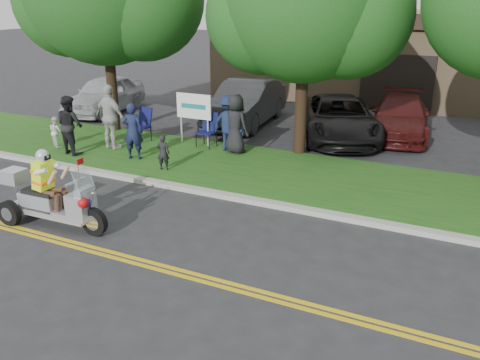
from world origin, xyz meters
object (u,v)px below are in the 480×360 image
at_px(lawn_chair_a, 143,122).
at_px(parked_car_mid, 339,118).
at_px(trike_scooter, 50,200).
at_px(lawn_chair_b, 208,127).
at_px(parked_car_far_left, 105,95).
at_px(spectator_adult_mid, 70,125).
at_px(parked_car_left, 246,103).
at_px(spectator_adult_left, 133,131).
at_px(spectator_adult_right, 110,117).
at_px(parked_car_right, 400,117).

xyz_separation_m(lawn_chair_a, parked_car_mid, (5.69, 3.44, -0.01)).
distance_m(trike_scooter, parked_car_mid, 10.29).
bearing_deg(parked_car_mid, lawn_chair_b, -161.39).
height_order(trike_scooter, parked_car_far_left, trike_scooter).
bearing_deg(spectator_adult_mid, parked_car_mid, -129.13).
xyz_separation_m(lawn_chair_b, parked_car_left, (-0.34, 3.52, 0.13)).
relative_size(lawn_chair_b, parked_car_far_left, 0.24).
relative_size(lawn_chair_a, lawn_chair_b, 1.02).
bearing_deg(lawn_chair_a, parked_car_mid, 43.09).
xyz_separation_m(lawn_chair_b, spectator_adult_left, (-1.31, -2.17, 0.23)).
bearing_deg(spectator_adult_right, spectator_adult_left, 165.02).
bearing_deg(parked_car_left, spectator_adult_left, -105.40).
height_order(lawn_chair_b, parked_car_mid, parked_car_mid).
xyz_separation_m(spectator_adult_right, parked_car_mid, (6.01, 4.66, -0.40)).
bearing_deg(spectator_adult_right, trike_scooter, 124.85).
bearing_deg(parked_car_far_left, parked_car_right, -0.92).
bearing_deg(lawn_chair_a, parked_car_left, 75.53).
xyz_separation_m(trike_scooter, spectator_adult_left, (-1.16, 4.43, 0.34)).
distance_m(lawn_chair_b, spectator_adult_right, 3.08).
distance_m(lawn_chair_a, spectator_adult_right, 1.32).
relative_size(trike_scooter, lawn_chair_a, 2.37).
relative_size(spectator_adult_left, parked_car_mid, 0.32).
relative_size(spectator_adult_mid, parked_car_left, 0.35).
bearing_deg(parked_car_left, parked_car_mid, -12.84).
xyz_separation_m(parked_car_mid, parked_car_right, (1.85, 1.33, -0.04)).
height_order(lawn_chair_a, parked_car_mid, parked_car_mid).
xyz_separation_m(parked_car_far_left, parked_car_left, (6.28, 0.67, 0.08)).
distance_m(spectator_adult_mid, spectator_adult_right, 1.24).
xyz_separation_m(lawn_chair_b, spectator_adult_mid, (-3.38, -2.56, 0.28)).
distance_m(spectator_adult_mid, parked_car_right, 11.08).
bearing_deg(spectator_adult_mid, parked_car_left, -105.27).
bearing_deg(spectator_adult_left, lawn_chair_a, -78.84).
distance_m(trike_scooter, parked_car_far_left, 11.45).
height_order(spectator_adult_mid, spectator_adult_right, spectator_adult_right).
bearing_deg(lawn_chair_b, parked_car_left, 99.43).
bearing_deg(parked_car_right, parked_car_left, -179.03).
relative_size(spectator_adult_left, spectator_adult_mid, 0.94).
bearing_deg(parked_car_left, lawn_chair_a, -122.12).
xyz_separation_m(lawn_chair_b, parked_car_far_left, (-6.62, 2.85, 0.05)).
xyz_separation_m(parked_car_left, parked_car_mid, (3.75, -0.47, -0.12)).
bearing_deg(lawn_chair_a, parked_car_far_left, 155.21).
bearing_deg(lawn_chair_b, parked_car_mid, 45.77).
bearing_deg(lawn_chair_a, parked_car_right, 44.25).
height_order(spectator_adult_mid, parked_car_mid, spectator_adult_mid).
height_order(lawn_chair_b, spectator_adult_mid, spectator_adult_mid).
distance_m(lawn_chair_a, parked_car_mid, 6.65).
bearing_deg(parked_car_right, parked_car_mid, -152.04).
height_order(parked_car_mid, parked_car_right, parked_car_mid).
distance_m(trike_scooter, lawn_chair_b, 6.60).
height_order(spectator_adult_left, parked_car_right, spectator_adult_left).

